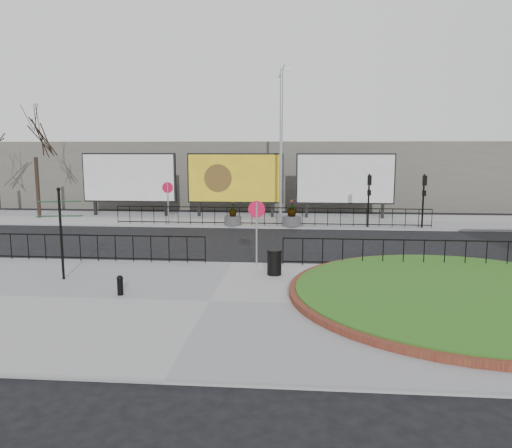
# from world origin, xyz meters

# --- Properties ---
(ground) EXTENTS (90.00, 90.00, 0.00)m
(ground) POSITION_xyz_m (0.00, 0.00, 0.00)
(ground) COLOR black
(ground) RESTS_ON ground
(pavement_near) EXTENTS (30.00, 10.00, 0.12)m
(pavement_near) POSITION_xyz_m (0.00, -5.00, 0.06)
(pavement_near) COLOR gray
(pavement_near) RESTS_ON ground
(pavement_far) EXTENTS (44.00, 6.00, 0.12)m
(pavement_far) POSITION_xyz_m (0.00, 12.00, 0.06)
(pavement_far) COLOR gray
(pavement_far) RESTS_ON ground
(brick_edge) EXTENTS (10.40, 10.40, 0.18)m
(brick_edge) POSITION_xyz_m (7.50, -4.00, 0.21)
(brick_edge) COLOR brown
(brick_edge) RESTS_ON pavement_near
(grass_lawn) EXTENTS (10.00, 10.00, 0.22)m
(grass_lawn) POSITION_xyz_m (7.50, -4.00, 0.23)
(grass_lawn) COLOR #1C4F15
(grass_lawn) RESTS_ON pavement_near
(railing_near_left) EXTENTS (10.00, 0.10, 1.10)m
(railing_near_left) POSITION_xyz_m (-6.00, -0.30, 0.67)
(railing_near_left) COLOR black
(railing_near_left) RESTS_ON pavement_near
(railing_near_right) EXTENTS (9.00, 0.10, 1.10)m
(railing_near_right) POSITION_xyz_m (6.50, -0.30, 0.67)
(railing_near_right) COLOR black
(railing_near_right) RESTS_ON pavement_near
(railing_far) EXTENTS (18.00, 0.10, 1.10)m
(railing_far) POSITION_xyz_m (1.00, 9.30, 0.67)
(railing_far) COLOR black
(railing_far) RESTS_ON pavement_far
(speed_sign_far) EXTENTS (0.64, 0.07, 2.47)m
(speed_sign_far) POSITION_xyz_m (-5.00, 9.40, 1.92)
(speed_sign_far) COLOR gray
(speed_sign_far) RESTS_ON pavement_far
(speed_sign_near) EXTENTS (0.64, 0.07, 2.47)m
(speed_sign_near) POSITION_xyz_m (1.00, -0.40, 1.92)
(speed_sign_near) COLOR gray
(speed_sign_near) RESTS_ON pavement_near
(billboard_left) EXTENTS (6.20, 0.31, 4.10)m
(billboard_left) POSITION_xyz_m (-8.50, 12.97, 2.60)
(billboard_left) COLOR black
(billboard_left) RESTS_ON pavement_far
(billboard_mid) EXTENTS (6.20, 0.31, 4.10)m
(billboard_mid) POSITION_xyz_m (-1.50, 12.97, 2.60)
(billboard_mid) COLOR black
(billboard_mid) RESTS_ON pavement_far
(billboard_right) EXTENTS (6.20, 0.31, 4.10)m
(billboard_right) POSITION_xyz_m (5.50, 12.97, 2.60)
(billboard_right) COLOR black
(billboard_right) RESTS_ON pavement_far
(lamp_post) EXTENTS (0.74, 0.18, 9.23)m
(lamp_post) POSITION_xyz_m (1.51, 11.00, 4.83)
(lamp_post) COLOR gray
(lamp_post) RESTS_ON pavement_far
(signal_pole_a) EXTENTS (0.22, 0.26, 3.00)m
(signal_pole_a) POSITION_xyz_m (6.50, 9.34, 2.10)
(signal_pole_a) COLOR black
(signal_pole_a) RESTS_ON pavement_far
(signal_pole_b) EXTENTS (0.22, 0.26, 3.00)m
(signal_pole_b) POSITION_xyz_m (9.50, 9.34, 2.10)
(signal_pole_b) COLOR black
(signal_pole_b) RESTS_ON pavement_far
(tree_left) EXTENTS (2.00, 2.00, 7.00)m
(tree_left) POSITION_xyz_m (-14.00, 11.50, 3.62)
(tree_left) COLOR #2D2119
(tree_left) RESTS_ON pavement_far
(building_backdrop) EXTENTS (40.00, 10.00, 5.00)m
(building_backdrop) POSITION_xyz_m (0.00, 22.00, 2.50)
(building_backdrop) COLOR #5A574F
(building_backdrop) RESTS_ON ground
(fingerpost_sign) EXTENTS (1.47, 0.52, 3.14)m
(fingerpost_sign) POSITION_xyz_m (-5.40, -2.99, 2.01)
(fingerpost_sign) COLOR black
(fingerpost_sign) RESTS_ON pavement_near
(bollard) EXTENTS (0.20, 0.20, 0.62)m
(bollard) POSITION_xyz_m (-2.82, -4.63, 0.46)
(bollard) COLOR black
(bollard) RESTS_ON pavement_near
(litter_bin) EXTENTS (0.54, 0.54, 0.90)m
(litter_bin) POSITION_xyz_m (1.74, -1.79, 0.57)
(litter_bin) COLOR black
(litter_bin) RESTS_ON pavement_near
(planter_b) EXTENTS (0.99, 0.99, 1.38)m
(planter_b) POSITION_xyz_m (-1.20, 9.40, 0.58)
(planter_b) COLOR #4C4C4F
(planter_b) RESTS_ON pavement_far
(planter_c) EXTENTS (1.06, 1.06, 1.57)m
(planter_c) POSITION_xyz_m (2.20, 9.40, 0.67)
(planter_c) COLOR #4C4C4F
(planter_c) RESTS_ON pavement_far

